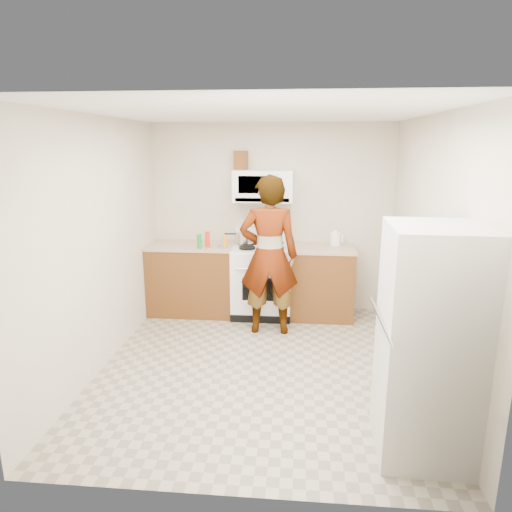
# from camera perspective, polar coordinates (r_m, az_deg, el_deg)

# --- Properties ---
(floor) EXTENTS (3.60, 3.60, 0.00)m
(floor) POSITION_cam_1_polar(r_m,az_deg,el_deg) (4.83, 0.54, -13.57)
(floor) COLOR gray
(floor) RESTS_ON ground
(back_wall) EXTENTS (3.20, 0.02, 2.50)m
(back_wall) POSITION_cam_1_polar(r_m,az_deg,el_deg) (6.15, 1.94, 4.72)
(back_wall) COLOR beige
(back_wall) RESTS_ON floor
(right_wall) EXTENTS (0.02, 3.60, 2.50)m
(right_wall) POSITION_cam_1_polar(r_m,az_deg,el_deg) (4.56, 20.92, 0.55)
(right_wall) COLOR beige
(right_wall) RESTS_ON floor
(cabinet_left) EXTENTS (1.12, 0.62, 0.90)m
(cabinet_left) POSITION_cam_1_polar(r_m,az_deg,el_deg) (6.19, -7.95, -2.95)
(cabinet_left) COLOR brown
(cabinet_left) RESTS_ON floor
(counter_left) EXTENTS (1.14, 0.64, 0.03)m
(counter_left) POSITION_cam_1_polar(r_m,az_deg,el_deg) (6.07, -8.10, 1.27)
(counter_left) COLOR tan
(counter_left) RESTS_ON cabinet_left
(cabinet_right) EXTENTS (0.80, 0.62, 0.90)m
(cabinet_right) POSITION_cam_1_polar(r_m,az_deg,el_deg) (6.04, 8.17, -3.38)
(cabinet_right) COLOR brown
(cabinet_right) RESTS_ON floor
(counter_right) EXTENTS (0.82, 0.64, 0.03)m
(counter_right) POSITION_cam_1_polar(r_m,az_deg,el_deg) (5.92, 8.32, 0.94)
(counter_right) COLOR tan
(counter_right) RESTS_ON cabinet_right
(gas_range) EXTENTS (0.76, 0.65, 1.13)m
(gas_range) POSITION_cam_1_polar(r_m,az_deg,el_deg) (6.03, 0.76, -2.92)
(gas_range) COLOR white
(gas_range) RESTS_ON floor
(microwave) EXTENTS (0.76, 0.38, 0.40)m
(microwave) POSITION_cam_1_polar(r_m,az_deg,el_deg) (5.93, 0.90, 8.76)
(microwave) COLOR white
(microwave) RESTS_ON back_wall
(person) EXTENTS (0.71, 0.49, 1.90)m
(person) POSITION_cam_1_polar(r_m,az_deg,el_deg) (5.35, 1.62, 0.03)
(person) COLOR tan
(person) RESTS_ON floor
(fridge) EXTENTS (0.73, 0.73, 1.70)m
(fridge) POSITION_cam_1_polar(r_m,az_deg,el_deg) (3.52, 21.17, -10.19)
(fridge) COLOR beige
(fridge) RESTS_ON floor
(kettle) EXTENTS (0.14, 0.14, 0.16)m
(kettle) POSITION_cam_1_polar(r_m,az_deg,el_deg) (6.06, 9.89, 2.14)
(kettle) COLOR white
(kettle) RESTS_ON counter_right
(jug) EXTENTS (0.18, 0.18, 0.24)m
(jug) POSITION_cam_1_polar(r_m,az_deg,el_deg) (5.97, -1.90, 11.87)
(jug) COLOR brown
(jug) RESTS_ON microwave
(saucepan) EXTENTS (0.26, 0.26, 0.14)m
(saucepan) POSITION_cam_1_polar(r_m,az_deg,el_deg) (6.03, -1.41, 2.33)
(saucepan) COLOR silver
(saucepan) RESTS_ON gas_range
(tray) EXTENTS (0.26, 0.18, 0.05)m
(tray) POSITION_cam_1_polar(r_m,az_deg,el_deg) (5.83, 2.46, 1.24)
(tray) COLOR white
(tray) RESTS_ON gas_range
(bottle_spray) EXTENTS (0.08, 0.08, 0.20)m
(bottle_spray) POSITION_cam_1_polar(r_m,az_deg,el_deg) (5.87, -6.08, 2.08)
(bottle_spray) COLOR red
(bottle_spray) RESTS_ON counter_left
(bottle_hot_sauce) EXTENTS (0.07, 0.07, 0.16)m
(bottle_hot_sauce) POSITION_cam_1_polar(r_m,az_deg,el_deg) (5.87, -3.88, 1.90)
(bottle_hot_sauce) COLOR orange
(bottle_hot_sauce) RESTS_ON counter_left
(bottle_green_cap) EXTENTS (0.06, 0.06, 0.19)m
(bottle_green_cap) POSITION_cam_1_polar(r_m,az_deg,el_deg) (5.81, -7.10, 1.84)
(bottle_green_cap) COLOR #167D28
(bottle_green_cap) RESTS_ON counter_left
(pot_lid) EXTENTS (0.31, 0.31, 0.01)m
(pot_lid) POSITION_cam_1_polar(r_m,az_deg,el_deg) (5.86, -4.68, 1.14)
(pot_lid) COLOR white
(pot_lid) RESTS_ON counter_left
(broom) EXTENTS (0.30, 0.16, 1.44)m
(broom) POSITION_cam_1_polar(r_m,az_deg,el_deg) (5.45, 18.23, -2.82)
(broom) COLOR white
(broom) RESTS_ON floor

